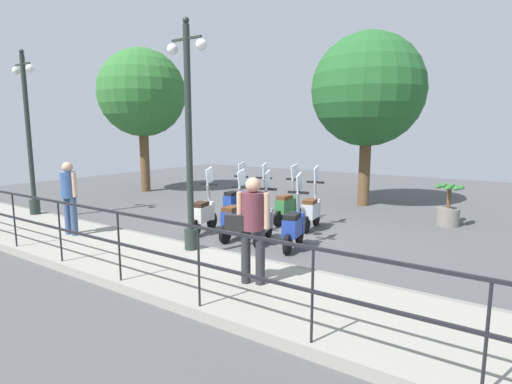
{
  "coord_description": "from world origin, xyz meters",
  "views": [
    {
      "loc": [
        -7.83,
        -4.94,
        2.41
      ],
      "look_at": [
        0.2,
        0.5,
        0.9
      ],
      "focal_mm": 28.0,
      "sensor_mm": 36.0,
      "label": 1
    }
  ],
  "objects": [
    {
      "name": "ground_plane",
      "position": [
        0.0,
        0.0,
        0.0
      ],
      "size": [
        28.0,
        28.0,
        0.0
      ],
      "primitive_type": "plane",
      "color": "#4C4C4F"
    },
    {
      "name": "promenade_walkway",
      "position": [
        -3.15,
        0.0,
        0.07
      ],
      "size": [
        2.2,
        20.0,
        0.15
      ],
      "color": "gray",
      "rests_on": "ground_plane"
    },
    {
      "name": "fence_railing",
      "position": [
        -4.2,
        0.0,
        0.91
      ],
      "size": [
        0.04,
        16.03,
        1.07
      ],
      "color": "black",
      "rests_on": "promenade_walkway"
    },
    {
      "name": "lamp_post_near",
      "position": [
        -2.4,
        0.23,
        2.02
      ],
      "size": [
        0.26,
        0.9,
        4.23
      ],
      "color": "#232D28",
      "rests_on": "promenade_walkway"
    },
    {
      "name": "lamp_post_far",
      "position": [
        -2.4,
        6.0,
        2.06
      ],
      "size": [
        0.26,
        0.9,
        4.31
      ],
      "color": "#232D28",
      "rests_on": "promenade_walkway"
    },
    {
      "name": "pedestrian_with_bag",
      "position": [
        -3.18,
        -1.71,
        1.08
      ],
      "size": [
        0.46,
        0.62,
        1.59
      ],
      "rotation": [
        0.0,
        0.0,
        0.35
      ],
      "color": "#28282D",
      "rests_on": "promenade_walkway"
    },
    {
      "name": "pedestrian_distant",
      "position": [
        -3.08,
        3.14,
        1.08
      ],
      "size": [
        0.34,
        0.49,
        1.59
      ],
      "rotation": [
        0.0,
        0.0,
        3.2
      ],
      "color": "#384C70",
      "rests_on": "promenade_walkway"
    },
    {
      "name": "tree_large",
      "position": [
        2.73,
        7.53,
        3.81
      ],
      "size": [
        3.34,
        3.34,
        5.5
      ],
      "color": "brown",
      "rests_on": "ground_plane"
    },
    {
      "name": "tree_distant",
      "position": [
        4.65,
        -0.68,
        3.63
      ],
      "size": [
        3.5,
        3.5,
        5.39
      ],
      "color": "brown",
      "rests_on": "ground_plane"
    },
    {
      "name": "potted_palm",
      "position": [
        3.13,
        -3.41,
        0.45
      ],
      "size": [
        1.06,
        0.66,
        1.05
      ],
      "color": "slate",
      "rests_on": "ground_plane"
    },
    {
      "name": "scooter_near_0",
      "position": [
        -0.86,
        -1.15,
        0.48
      ],
      "size": [
        1.22,
        0.49,
        1.54
      ],
      "rotation": [
        0.0,
        0.0,
        0.21
      ],
      "color": "black",
      "rests_on": "ground_plane"
    },
    {
      "name": "scooter_near_1",
      "position": [
        -0.8,
        -0.37,
        0.48
      ],
      "size": [
        1.2,
        0.54,
        1.54
      ],
      "rotation": [
        0.0,
        0.0,
        0.29
      ],
      "color": "black",
      "rests_on": "ground_plane"
    },
    {
      "name": "scooter_near_2",
      "position": [
        -0.92,
        0.31,
        0.48
      ],
      "size": [
        1.23,
        0.44,
        1.54
      ],
      "rotation": [
        0.0,
        0.0,
        0.12
      ],
      "color": "black",
      "rests_on": "ground_plane"
    },
    {
      "name": "scooter_near_3",
      "position": [
        -0.92,
        1.24,
        0.48
      ],
      "size": [
        1.22,
        0.5,
        1.54
      ],
      "rotation": [
        0.0,
        0.0,
        0.23
      ],
      "color": "black",
      "rests_on": "ground_plane"
    },
    {
      "name": "scooter_far_0",
      "position": [
        0.84,
        -0.71,
        0.48
      ],
      "size": [
        1.23,
        0.46,
        1.54
      ],
      "rotation": [
        0.0,
        0.0,
        0.16
      ],
      "color": "black",
      "rests_on": "ground_plane"
    },
    {
      "name": "scooter_far_1",
      "position": [
        1.02,
        0.07,
        0.48
      ],
      "size": [
        1.23,
        0.44,
        1.54
      ],
      "rotation": [
        0.0,
        0.0,
        -0.06
      ],
      "color": "black",
      "rests_on": "ground_plane"
    },
    {
      "name": "scooter_far_2",
      "position": [
        0.88,
        0.81,
        0.48
      ],
      "size": [
        1.21,
        0.52,
        1.54
      ],
      "rotation": [
        0.0,
        0.0,
        0.26
      ],
      "color": "black",
      "rests_on": "ground_plane"
    },
    {
      "name": "scooter_far_3",
      "position": [
        0.8,
        1.59,
        0.48
      ],
      "size": [
        1.23,
        0.44,
        1.54
      ],
      "rotation": [
        0.0,
        0.0,
        0.01
      ],
      "color": "black",
      "rests_on": "ground_plane"
    }
  ]
}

